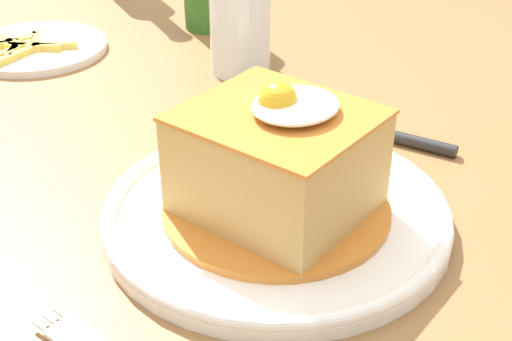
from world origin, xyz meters
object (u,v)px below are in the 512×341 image
at_px(knife, 393,136).
at_px(side_plate_fries, 35,48).
at_px(drinking_glass, 240,33).
at_px(main_plate, 276,212).

height_order(knife, side_plate_fries, side_plate_fries).
relative_size(drinking_glass, side_plate_fries, 0.62).
bearing_deg(side_plate_fries, drinking_glass, -65.01).
bearing_deg(side_plate_fries, main_plate, -103.79).
distance_m(main_plate, drinking_glass, 0.31).
bearing_deg(drinking_glass, main_plate, -135.80).
relative_size(main_plate, knife, 1.65).
xyz_separation_m(knife, drinking_glass, (0.04, 0.22, 0.04)).
xyz_separation_m(main_plate, side_plate_fries, (0.11, 0.45, -0.00)).
xyz_separation_m(drinking_glass, side_plate_fries, (-0.11, 0.23, -0.04)).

